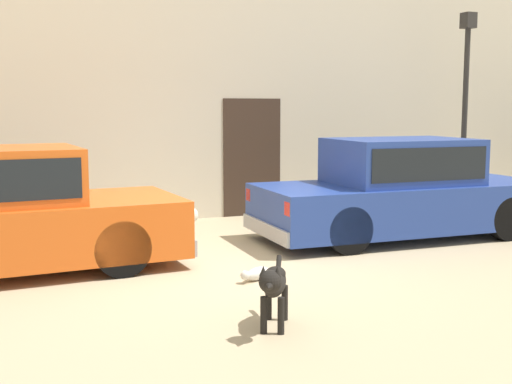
# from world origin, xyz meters

# --- Properties ---
(ground_plane) EXTENTS (80.00, 80.00, 0.00)m
(ground_plane) POSITION_xyz_m (0.00, 0.00, 0.00)
(ground_plane) COLOR tan
(parked_sedan_second) EXTENTS (4.60, 1.89, 1.48)m
(parked_sedan_second) POSITION_xyz_m (3.20, 0.88, 0.73)
(parked_sedan_second) COLOR navy
(parked_sedan_second) RESTS_ON ground_plane
(stray_dog_spotted) EXTENTS (0.56, 0.89, 0.64)m
(stray_dog_spotted) POSITION_xyz_m (-0.28, -2.14, 0.41)
(stray_dog_spotted) COLOR black
(stray_dog_spotted) RESTS_ON ground_plane
(stray_cat) EXTENTS (0.59, 0.34, 0.16)m
(stray_cat) POSITION_xyz_m (0.22, -0.57, 0.08)
(stray_cat) COLOR beige
(stray_cat) RESTS_ON ground_plane
(street_lamp) EXTENTS (0.22, 0.22, 3.64)m
(street_lamp) POSITION_xyz_m (5.68, 2.48, 2.35)
(street_lamp) COLOR #2D2B28
(street_lamp) RESTS_ON ground_plane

